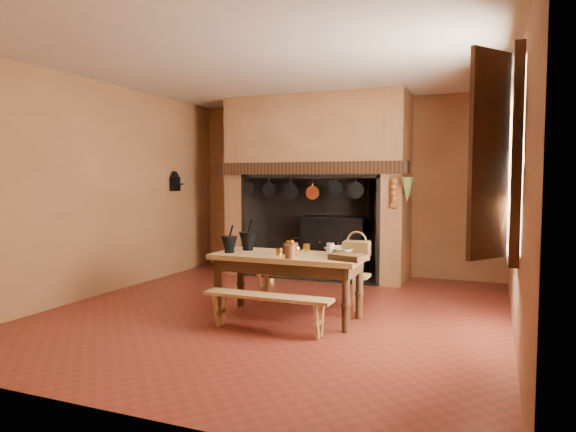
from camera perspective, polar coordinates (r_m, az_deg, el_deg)
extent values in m
plane|color=maroon|center=(6.00, -1.29, -10.58)|extent=(5.50, 5.50, 0.00)
plane|color=silver|center=(5.95, -1.33, 16.51)|extent=(5.50, 5.50, 0.00)
cube|color=#9B643E|center=(8.40, 6.16, 3.22)|extent=(5.00, 0.02, 2.80)
cube|color=#9B643E|center=(7.18, -19.98, 2.88)|extent=(0.02, 5.50, 2.80)
cube|color=#9B643E|center=(5.34, 24.19, 2.46)|extent=(0.02, 5.50, 2.80)
cube|color=#9B643E|center=(3.46, -19.68, 1.93)|extent=(5.00, 0.02, 2.80)
cube|color=#9B643E|center=(8.55, -4.74, 3.24)|extent=(0.30, 0.90, 2.80)
cube|color=#9B643E|center=(7.75, 12.02, 3.09)|extent=(0.30, 0.90, 2.80)
cube|color=#9B643E|center=(8.09, 3.25, 8.88)|extent=(2.20, 0.90, 1.20)
cube|color=black|center=(7.69, 2.27, 5.33)|extent=(2.95, 0.22, 0.18)
cube|color=black|center=(8.49, 4.13, -0.81)|extent=(2.20, 0.06, 1.60)
cube|color=black|center=(8.20, 3.19, -6.55)|extent=(2.20, 0.90, 0.02)
cube|color=black|center=(8.20, 5.20, -3.45)|extent=(1.00, 0.50, 0.90)
cube|color=black|center=(8.13, 5.18, -0.18)|extent=(1.04, 0.54, 0.04)
cube|color=black|center=(7.94, 4.66, -2.96)|extent=(0.35, 0.02, 0.45)
cylinder|color=black|center=(7.99, 9.01, 2.08)|extent=(0.10, 0.10, 0.70)
cylinder|color=gold|center=(7.97, 3.58, -2.93)|extent=(0.03, 0.03, 0.03)
cylinder|color=gold|center=(7.88, 5.66, -3.03)|extent=(0.03, 0.03, 0.03)
cylinder|color=gold|center=(8.45, -1.64, -5.61)|extent=(0.40, 0.40, 0.20)
cylinder|color=gold|center=(8.21, -2.03, -5.97)|extent=(0.34, 0.34, 0.18)
cube|color=black|center=(8.63, -2.60, -5.55)|extent=(0.18, 0.18, 0.16)
cone|color=brown|center=(7.21, 13.11, 2.86)|extent=(0.20, 0.20, 0.35)
cube|color=white|center=(4.94, 24.23, 5.85)|extent=(0.02, 1.00, 1.60)
cube|color=#381F11|center=(5.04, 24.16, 15.44)|extent=(0.08, 1.16, 0.08)
cube|color=#381F11|center=(4.98, 23.60, -3.85)|extent=(0.08, 1.16, 0.08)
cube|color=#381F11|center=(4.26, 21.45, 6.27)|extent=(0.29, 0.39, 1.60)
cube|color=#381F11|center=(5.61, 21.61, 5.65)|extent=(0.29, 0.39, 1.60)
cube|color=black|center=(8.35, -12.43, 3.49)|extent=(0.12, 0.12, 0.22)
cone|color=black|center=(8.35, -12.44, 4.52)|extent=(0.16, 0.16, 0.10)
cylinder|color=black|center=(8.30, -11.91, 3.49)|extent=(0.12, 0.02, 0.02)
cube|color=tan|center=(5.60, 0.03, -4.53)|extent=(1.63, 0.73, 0.05)
cube|color=#381F11|center=(5.61, 0.03, -5.45)|extent=(1.52, 0.62, 0.13)
cylinder|color=#381F11|center=(5.73, -7.81, -7.96)|extent=(0.08, 0.08, 0.65)
cylinder|color=#381F11|center=(5.18, 6.44, -9.24)|extent=(0.08, 0.08, 0.65)
cylinder|color=#381F11|center=(6.20, -5.29, -7.03)|extent=(0.08, 0.08, 0.65)
cylinder|color=#381F11|center=(5.69, 7.93, -8.04)|extent=(0.08, 0.08, 0.65)
cube|color=tan|center=(5.16, -2.30, -8.92)|extent=(1.33, 0.23, 0.03)
cube|color=tan|center=(6.23, 2.25, -6.28)|extent=(1.49, 0.26, 0.04)
cylinder|color=black|center=(5.93, -4.47, -3.62)|extent=(0.12, 0.12, 0.04)
cone|color=black|center=(5.91, -4.48, -2.61)|extent=(0.21, 0.21, 0.17)
cylinder|color=black|center=(5.89, -4.27, -1.19)|extent=(0.09, 0.04, 0.17)
cylinder|color=black|center=(5.73, -6.53, -3.92)|extent=(0.11, 0.11, 0.03)
cone|color=black|center=(5.72, -6.54, -3.01)|extent=(0.18, 0.18, 0.15)
cylinder|color=black|center=(5.70, -6.36, -1.72)|extent=(0.08, 0.04, 0.15)
cube|color=#381F11|center=(5.61, 0.28, -3.61)|extent=(0.14, 0.14, 0.12)
cylinder|color=gold|center=(5.60, 0.29, -2.84)|extent=(0.09, 0.09, 0.03)
cylinder|color=black|center=(5.58, 0.77, -2.50)|extent=(0.10, 0.03, 0.03)
cylinder|color=gold|center=(5.45, -1.00, -4.03)|extent=(0.09, 0.09, 0.08)
cylinder|color=gold|center=(5.81, 2.10, -3.50)|extent=(0.09, 0.09, 0.09)
imported|color=beige|center=(5.56, 6.01, -3.90)|extent=(0.43, 0.43, 0.08)
cylinder|color=#55311F|center=(5.28, 0.24, -4.00)|extent=(0.14, 0.14, 0.14)
cylinder|color=beige|center=(5.45, 4.73, -3.74)|extent=(0.08, 0.08, 0.14)
cube|color=#513718|center=(5.52, 7.62, -3.59)|extent=(0.29, 0.21, 0.15)
torus|color=#513718|center=(5.51, 7.63, -2.80)|extent=(0.22, 0.03, 0.22)
cube|color=#381F11|center=(5.22, 6.75, -4.54)|extent=(0.40, 0.34, 0.06)
imported|color=gold|center=(5.47, 0.79, -3.93)|extent=(0.13, 0.13, 0.10)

